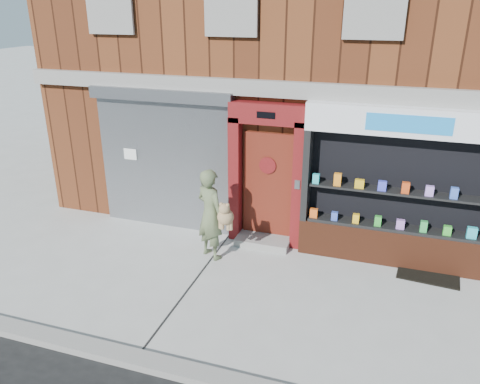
% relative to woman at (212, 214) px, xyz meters
% --- Properties ---
extents(ground, '(80.00, 80.00, 0.00)m').
position_rel_woman_xyz_m(ground, '(1.57, -0.93, -0.91)').
color(ground, '#9E9E99').
rests_on(ground, ground).
extents(building, '(12.00, 8.16, 8.00)m').
position_rel_woman_xyz_m(building, '(1.57, 5.07, 3.09)').
color(building, '#4B2211').
rests_on(building, ground).
extents(shutter_bay, '(3.10, 0.30, 3.04)m').
position_rel_woman_xyz_m(shutter_bay, '(-1.44, 1.00, 0.81)').
color(shutter_bay, gray).
rests_on(shutter_bay, ground).
extents(red_door_bay, '(1.52, 0.58, 2.90)m').
position_rel_woman_xyz_m(red_door_bay, '(0.82, 0.93, 0.55)').
color(red_door_bay, '#570F10').
rests_on(red_door_bay, ground).
extents(pharmacy_bay, '(3.50, 0.41, 3.00)m').
position_rel_woman_xyz_m(pharmacy_bay, '(3.31, 0.89, 0.46)').
color(pharmacy_bay, '#5C2815').
rests_on(pharmacy_bay, ground).
extents(woman, '(0.92, 0.69, 1.81)m').
position_rel_woman_xyz_m(woman, '(0.00, 0.00, 0.00)').
color(woman, '#596643').
rests_on(woman, ground).
extents(doormat, '(1.12, 0.83, 0.03)m').
position_rel_woman_xyz_m(doormat, '(4.00, 0.62, -0.90)').
color(doormat, black).
rests_on(doormat, ground).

